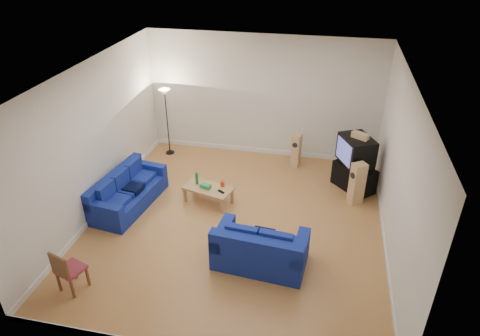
% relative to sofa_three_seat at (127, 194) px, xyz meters
% --- Properties ---
extents(room, '(6.01, 6.51, 3.21)m').
position_rel_sofa_three_seat_xyz_m(room, '(2.50, -0.15, 1.26)').
color(room, '#935B2D').
rests_on(room, ground).
extents(sofa_three_seat, '(1.12, 2.08, 0.77)m').
position_rel_sofa_three_seat_xyz_m(sofa_three_seat, '(0.00, 0.00, 0.00)').
color(sofa_three_seat, navy).
rests_on(sofa_three_seat, ground).
extents(sofa_loveseat, '(1.73, 1.07, 0.83)m').
position_rel_sofa_three_seat_xyz_m(sofa_loveseat, '(3.20, -1.31, 0.03)').
color(sofa_loveseat, navy).
rests_on(sofa_loveseat, ground).
extents(coffee_table, '(1.17, 0.79, 0.39)m').
position_rel_sofa_three_seat_xyz_m(coffee_table, '(1.74, 0.46, 0.05)').
color(coffee_table, tan).
rests_on(coffee_table, ground).
extents(bottle, '(0.09, 0.09, 0.29)m').
position_rel_sofa_three_seat_xyz_m(bottle, '(1.45, 0.56, 0.25)').
color(bottle, '#197233').
rests_on(bottle, coffee_table).
extents(tissue_box, '(0.26, 0.19, 0.10)m').
position_rel_sofa_three_seat_xyz_m(tissue_box, '(1.69, 0.43, 0.15)').
color(tissue_box, green).
rests_on(tissue_box, coffee_table).
extents(red_canister, '(0.13, 0.13, 0.13)m').
position_rel_sofa_three_seat_xyz_m(red_canister, '(2.04, 0.58, 0.17)').
color(red_canister, red).
rests_on(red_canister, coffee_table).
extents(remote, '(0.18, 0.14, 0.02)m').
position_rel_sofa_three_seat_xyz_m(remote, '(2.06, 0.35, 0.11)').
color(remote, black).
rests_on(remote, coffee_table).
extents(tv_stand, '(1.06, 1.08, 0.59)m').
position_rel_sofa_three_seat_xyz_m(tv_stand, '(4.92, 1.75, 0.01)').
color(tv_stand, black).
rests_on(tv_stand, ground).
extents(av_receiver, '(0.46, 0.51, 0.10)m').
position_rel_sofa_three_seat_xyz_m(av_receiver, '(4.94, 1.79, 0.36)').
color(av_receiver, black).
rests_on(av_receiver, tv_stand).
extents(television, '(0.90, 1.00, 0.63)m').
position_rel_sofa_three_seat_xyz_m(television, '(4.88, 1.75, 0.72)').
color(television, black).
rests_on(television, av_receiver).
extents(centre_speaker, '(0.40, 0.33, 0.13)m').
position_rel_sofa_three_seat_xyz_m(centre_speaker, '(4.92, 1.71, 1.10)').
color(centre_speaker, tan).
rests_on(centre_speaker, television).
extents(speaker_left, '(0.26, 0.31, 0.89)m').
position_rel_sofa_three_seat_xyz_m(speaker_left, '(3.48, 2.55, 0.16)').
color(speaker_left, tan).
rests_on(speaker_left, ground).
extents(speaker_right, '(0.37, 0.35, 0.99)m').
position_rel_sofa_three_seat_xyz_m(speaker_right, '(4.95, 1.14, 0.21)').
color(speaker_right, tan).
rests_on(speaker_right, ground).
extents(floor_lamp, '(0.31, 0.31, 1.82)m').
position_rel_sofa_three_seat_xyz_m(floor_lamp, '(0.05, 2.55, 1.22)').
color(floor_lamp, black).
rests_on(floor_lamp, ground).
extents(dining_chair, '(0.51, 0.51, 0.85)m').
position_rel_sofa_three_seat_xyz_m(dining_chair, '(0.16, -2.60, 0.19)').
color(dining_chair, brown).
rests_on(dining_chair, ground).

